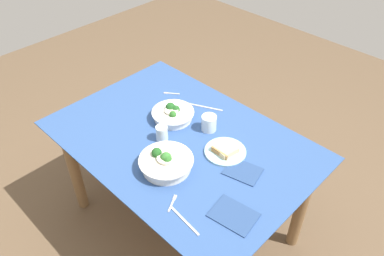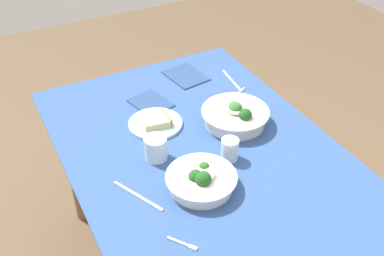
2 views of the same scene
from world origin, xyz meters
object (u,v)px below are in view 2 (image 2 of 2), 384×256
(broccoli_bowl_far, at_px, (201,180))
(fork_by_near_bowl, at_px, (184,244))
(napkin_folded_upper, at_px, (185,76))
(broccoli_bowl_near, at_px, (235,116))
(fork_by_far_bowl, at_px, (238,93))
(napkin_folded_lower, at_px, (151,103))
(table_knife_left, at_px, (232,80))
(table_knife_right, at_px, (138,196))
(water_glass_center, at_px, (230,149))
(water_glass_side, at_px, (156,148))
(bread_side_plate, at_px, (156,122))

(broccoli_bowl_far, distance_m, fork_by_near_bowl, 0.25)
(fork_by_near_bowl, xyz_separation_m, napkin_folded_upper, (0.87, -0.44, 0.00))
(broccoli_bowl_near, relative_size, napkin_folded_upper, 1.38)
(broccoli_bowl_far, height_order, fork_by_near_bowl, broccoli_bowl_far)
(fork_by_far_bowl, distance_m, napkin_folded_lower, 0.39)
(napkin_folded_upper, distance_m, napkin_folded_lower, 0.27)
(table_knife_left, relative_size, table_knife_right, 0.88)
(water_glass_center, bearing_deg, fork_by_near_bowl, 130.58)
(broccoli_bowl_far, bearing_deg, broccoli_bowl_near, -48.34)
(broccoli_bowl_far, height_order, broccoli_bowl_near, broccoli_bowl_near)
(broccoli_bowl_near, relative_size, water_glass_side, 3.02)
(broccoli_bowl_near, distance_m, napkin_folded_lower, 0.38)
(broccoli_bowl_far, bearing_deg, water_glass_side, 18.93)
(broccoli_bowl_far, xyz_separation_m, bread_side_plate, (0.40, -0.01, -0.02))
(broccoli_bowl_far, bearing_deg, table_knife_right, 74.21)
(fork_by_near_bowl, xyz_separation_m, napkin_folded_lower, (0.74, -0.21, 0.00))
(broccoli_bowl_far, relative_size, water_glass_center, 2.90)
(table_knife_right, relative_size, napkin_folded_lower, 1.27)
(fork_by_near_bowl, bearing_deg, fork_by_far_bowl, 101.10)
(broccoli_bowl_near, height_order, table_knife_left, broccoli_bowl_near)
(table_knife_left, bearing_deg, napkin_folded_upper, 58.16)
(broccoli_bowl_far, distance_m, table_knife_right, 0.22)
(table_knife_right, bearing_deg, bread_side_plate, 122.56)
(broccoli_bowl_far, relative_size, fork_by_near_bowl, 2.77)
(water_glass_center, relative_size, table_knife_right, 0.39)
(fork_by_far_bowl, bearing_deg, table_knife_right, 4.27)
(broccoli_bowl_near, xyz_separation_m, table_knife_left, (0.29, -0.16, -0.03))
(table_knife_right, height_order, napkin_folded_upper, napkin_folded_upper)
(water_glass_side, distance_m, table_knife_right, 0.21)
(fork_by_far_bowl, bearing_deg, bread_side_plate, -20.93)
(table_knife_left, xyz_separation_m, napkin_folded_lower, (-0.00, 0.40, 0.00))
(broccoli_bowl_near, bearing_deg, fork_by_far_bowl, -35.31)
(water_glass_center, xyz_separation_m, napkin_folded_lower, (0.46, 0.11, -0.04))
(napkin_folded_upper, bearing_deg, fork_by_near_bowl, 153.02)
(table_knife_left, xyz_separation_m, napkin_folded_upper, (0.13, 0.17, 0.00))
(bread_side_plate, bearing_deg, fork_by_far_bowl, -83.74)
(fork_by_near_bowl, height_order, napkin_folded_lower, napkin_folded_lower)
(napkin_folded_upper, relative_size, napkin_folded_lower, 1.15)
(table_knife_left, bearing_deg, table_knife_right, 132.72)
(water_glass_side, height_order, table_knife_right, water_glass_side)
(napkin_folded_lower, bearing_deg, fork_by_far_bowl, -105.73)
(fork_by_far_bowl, bearing_deg, table_knife_left, -133.42)
(bread_side_plate, relative_size, napkin_folded_lower, 1.27)
(water_glass_side, distance_m, napkin_folded_lower, 0.36)
(water_glass_side, distance_m, table_knife_left, 0.63)
(bread_side_plate, xyz_separation_m, fork_by_far_bowl, (0.05, -0.41, -0.01))
(water_glass_side, bearing_deg, table_knife_left, -57.08)
(broccoli_bowl_near, distance_m, water_glass_side, 0.37)
(water_glass_side, bearing_deg, fork_by_near_bowl, 167.57)
(broccoli_bowl_near, height_order, water_glass_side, broccoli_bowl_near)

